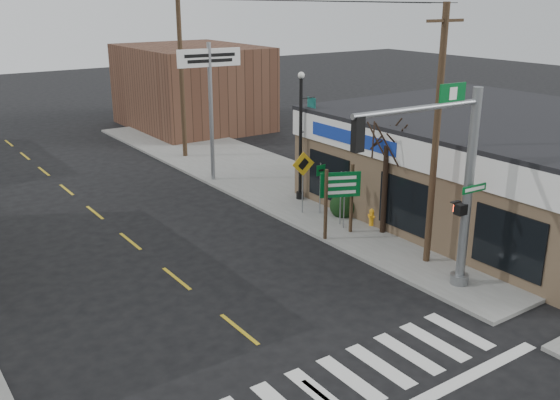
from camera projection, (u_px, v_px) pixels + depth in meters
sidewalk_right at (303, 192)px, 29.42m from camera, size 6.00×38.00×0.13m
center_line at (177, 278)px, 20.66m from camera, size 0.12×56.00×0.01m
crosswalk at (318, 393)px, 14.74m from camera, size 11.00×2.20×0.01m
thrift_store at (507, 167)px, 26.34m from camera, size 12.00×14.00×4.00m
bldg_distant_right at (192, 87)px, 43.43m from camera, size 8.00×10.00×5.60m
traffic_signal_pole at (453, 172)px, 18.41m from camera, size 5.10×0.39×6.47m
guide_sign at (340, 192)px, 23.45m from camera, size 1.56×0.13×2.73m
fire_hydrant at (372, 216)px, 24.92m from camera, size 0.22×0.22×0.71m
ped_crossing_sign at (303, 171)px, 25.92m from camera, size 1.03×0.07×2.66m
lamp_post at (302, 127)px, 27.32m from camera, size 0.74×0.58×5.69m
dance_center_sign at (210, 78)px, 29.72m from camera, size 3.15×0.20×6.69m
bare_tree at (388, 129)px, 23.08m from camera, size 2.59×2.59×5.18m
shrub_front at (509, 237)px, 22.47m from camera, size 1.37×1.37×1.02m
shrub_back at (343, 206)px, 26.07m from camera, size 1.11×1.11×0.83m
utility_pole_near at (436, 136)px, 20.36m from camera, size 1.50×0.22×8.62m
utility_pole_far at (181, 66)px, 34.24m from camera, size 1.71×0.26×9.85m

